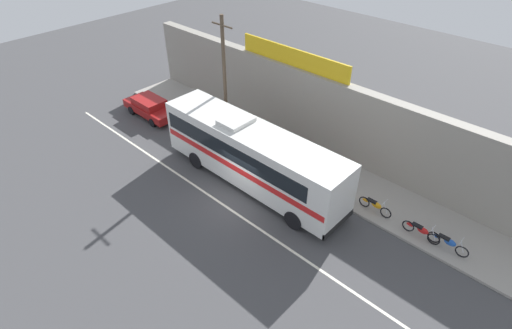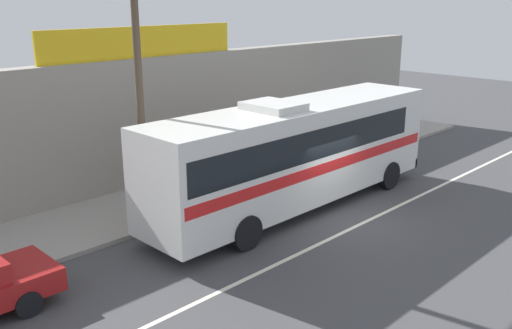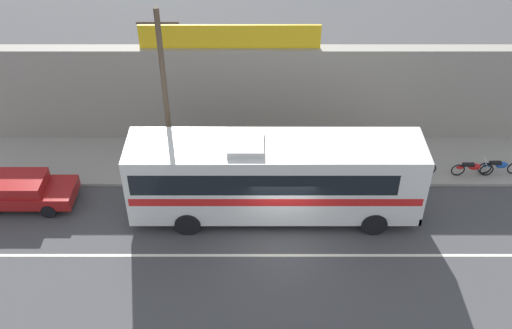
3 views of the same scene
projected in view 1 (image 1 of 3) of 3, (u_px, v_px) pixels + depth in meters
ground_plane at (236, 199)px, 21.93m from camera, size 70.00×70.00×0.00m
sidewalk_slab at (295, 157)px, 24.94m from camera, size 30.00×3.60×0.14m
storefront_facade at (319, 112)px, 24.82m from camera, size 30.00×0.70×4.80m
storefront_billboard at (293, 57)px, 24.27m from camera, size 8.08×0.12×1.10m
road_center_stripe at (225, 206)px, 21.46m from camera, size 30.00×0.14×0.01m
intercity_bus at (251, 153)px, 21.86m from camera, size 11.67×2.64×3.78m
parked_car at (150, 107)px, 28.82m from camera, size 4.48×1.86×1.37m
utility_pole at (225, 79)px, 24.30m from camera, size 1.60×0.22×7.98m
motorcycle_black at (421, 230)px, 19.24m from camera, size 1.90×0.56×0.94m
motorcycle_purple at (375, 205)px, 20.68m from camera, size 1.86×0.56×0.94m
motorcycle_orange at (448, 242)px, 18.63m from camera, size 1.94×0.56×0.94m
pedestrian_far_right at (261, 135)px, 25.21m from camera, size 0.30×0.48×1.60m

